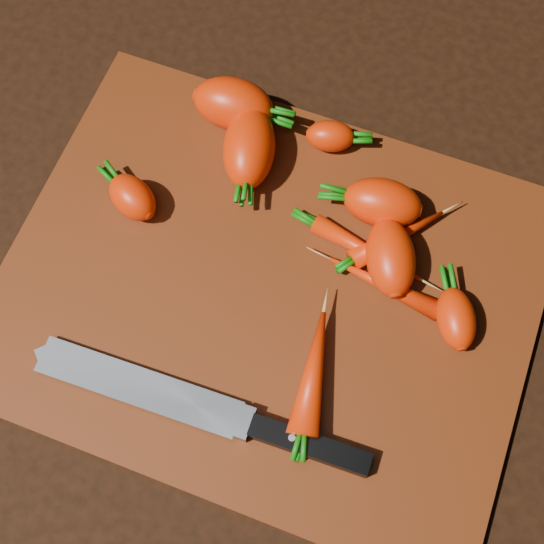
% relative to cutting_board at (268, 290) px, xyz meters
% --- Properties ---
extents(ground, '(2.00, 2.00, 0.01)m').
position_rel_cutting_board_xyz_m(ground, '(0.00, 0.00, -0.01)').
color(ground, black).
extents(cutting_board, '(0.50, 0.40, 0.01)m').
position_rel_cutting_board_xyz_m(cutting_board, '(0.00, 0.00, 0.00)').
color(cutting_board, '#5C2208').
rests_on(cutting_board, ground).
extents(carrot_0, '(0.09, 0.06, 0.05)m').
position_rel_cutting_board_xyz_m(carrot_0, '(-0.10, 0.16, 0.03)').
color(carrot_0, red).
rests_on(carrot_0, cutting_board).
extents(carrot_1, '(0.07, 0.06, 0.04)m').
position_rel_cutting_board_xyz_m(carrot_1, '(-0.15, 0.03, 0.02)').
color(carrot_1, red).
rests_on(carrot_1, cutting_board).
extents(carrot_2, '(0.07, 0.10, 0.05)m').
position_rel_cutting_board_xyz_m(carrot_2, '(-0.07, 0.12, 0.03)').
color(carrot_2, red).
rests_on(carrot_2, cutting_board).
extents(carrot_3, '(0.07, 0.09, 0.05)m').
position_rel_cutting_board_xyz_m(carrot_3, '(0.10, 0.06, 0.03)').
color(carrot_3, red).
rests_on(carrot_3, cutting_board).
extents(carrot_4, '(0.08, 0.06, 0.05)m').
position_rel_cutting_board_xyz_m(carrot_4, '(0.07, 0.11, 0.03)').
color(carrot_4, red).
rests_on(carrot_4, cutting_board).
extents(carrot_5, '(0.06, 0.04, 0.03)m').
position_rel_cutting_board_xyz_m(carrot_5, '(0.00, 0.17, 0.02)').
color(carrot_5, red).
rests_on(carrot_5, cutting_board).
extents(carrot_6, '(0.06, 0.07, 0.04)m').
position_rel_cutting_board_xyz_m(carrot_6, '(0.17, 0.03, 0.02)').
color(carrot_6, red).
rests_on(carrot_6, cutting_board).
extents(carrot_7, '(0.08, 0.09, 0.02)m').
position_rel_cutting_board_xyz_m(carrot_7, '(0.10, 0.09, 0.02)').
color(carrot_7, red).
rests_on(carrot_7, cutting_board).
extents(carrot_8, '(0.12, 0.04, 0.02)m').
position_rel_cutting_board_xyz_m(carrot_8, '(0.08, 0.07, 0.02)').
color(carrot_8, red).
rests_on(carrot_8, cutting_board).
extents(carrot_9, '(0.05, 0.12, 0.03)m').
position_rel_cutting_board_xyz_m(carrot_9, '(0.07, -0.07, 0.02)').
color(carrot_9, red).
rests_on(carrot_9, cutting_board).
extents(carrot_10, '(0.12, 0.03, 0.02)m').
position_rel_cutting_board_xyz_m(carrot_10, '(0.10, 0.04, 0.02)').
color(carrot_10, red).
rests_on(carrot_10, cutting_board).
extents(knife, '(0.31, 0.04, 0.02)m').
position_rel_cutting_board_xyz_m(knife, '(-0.06, -0.13, 0.01)').
color(knife, gray).
rests_on(knife, cutting_board).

